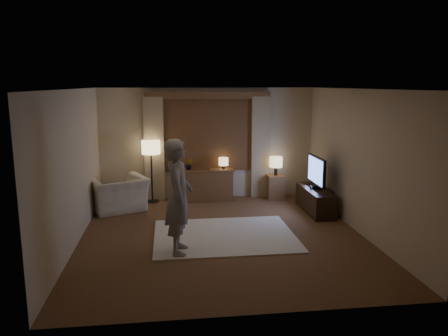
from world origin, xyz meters
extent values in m
cube|color=brown|center=(0.00, 0.00, -0.01)|extent=(5.00, 5.50, 0.02)
cube|color=silver|center=(0.00, 0.00, 2.61)|extent=(5.00, 5.50, 0.02)
cube|color=beige|center=(0.00, 2.76, 1.30)|extent=(5.00, 0.02, 2.60)
cube|color=beige|center=(0.00, -2.76, 1.30)|extent=(5.00, 0.02, 2.60)
cube|color=beige|center=(-2.51, 0.00, 1.30)|extent=(0.02, 5.50, 2.60)
cube|color=beige|center=(2.51, 0.00, 1.30)|extent=(0.02, 5.50, 2.60)
cube|color=black|center=(0.00, 2.73, 1.55)|extent=(2.00, 0.01, 1.70)
cube|color=brown|center=(0.00, 2.72, 1.55)|extent=(2.08, 0.04, 1.78)
cube|color=tan|center=(-1.25, 2.65, 1.20)|extent=(0.45, 0.12, 2.40)
cube|color=tan|center=(1.25, 2.65, 1.20)|extent=(0.45, 0.12, 2.40)
cube|color=brown|center=(0.00, 2.67, 2.42)|extent=(2.90, 0.14, 0.16)
cube|color=#F0E2C9|center=(0.04, 0.00, 0.01)|extent=(2.50, 2.00, 0.02)
cube|color=brown|center=(-0.06, 2.50, 0.35)|extent=(1.20, 0.40, 0.70)
cube|color=brown|center=(-0.06, 2.50, 0.80)|extent=(0.16, 0.02, 0.20)
imported|color=#999999|center=(-0.46, 2.50, 0.85)|extent=(0.17, 0.13, 0.30)
cylinder|color=black|center=(0.34, 2.50, 0.76)|extent=(0.08, 0.08, 0.12)
cylinder|color=#FFDA99|center=(0.34, 2.50, 0.91)|extent=(0.22, 0.22, 0.18)
cylinder|color=black|center=(-1.32, 2.50, 0.01)|extent=(0.30, 0.30, 0.03)
cylinder|color=black|center=(-1.32, 2.50, 0.57)|extent=(0.04, 0.04, 1.13)
cylinder|color=#FFDA99|center=(-1.32, 2.50, 1.28)|extent=(0.42, 0.42, 0.30)
imported|color=beige|center=(-2.02, 1.86, 0.36)|extent=(1.43, 1.36, 0.73)
cube|color=brown|center=(1.58, 2.45, 0.28)|extent=(0.40, 0.40, 0.56)
cylinder|color=black|center=(1.58, 2.45, 0.66)|extent=(0.08, 0.08, 0.20)
cylinder|color=#FFDA99|center=(1.58, 2.45, 0.88)|extent=(0.30, 0.30, 0.24)
cube|color=black|center=(2.15, 1.25, 0.25)|extent=(0.45, 1.40, 0.50)
cube|color=black|center=(2.15, 1.25, 0.53)|extent=(0.23, 0.11, 0.06)
cube|color=black|center=(2.15, 1.25, 0.90)|extent=(0.05, 0.96, 0.58)
cube|color=#567AEB|center=(2.12, 1.25, 0.90)|extent=(0.00, 0.89, 0.53)
imported|color=gray|center=(-0.78, -0.70, 0.94)|extent=(0.49, 0.70, 1.84)
camera|label=1|loc=(-0.92, -7.40, 2.68)|focal=35.00mm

